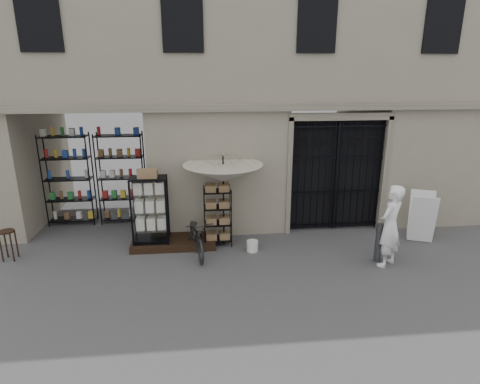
{
  "coord_description": "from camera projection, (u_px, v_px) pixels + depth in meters",
  "views": [
    {
      "loc": [
        -1.71,
        -7.51,
        4.13
      ],
      "look_at": [
        -0.8,
        1.4,
        1.35
      ],
      "focal_mm": 30.0,
      "sensor_mm": 36.0,
      "label": 1
    }
  ],
  "objects": [
    {
      "name": "display_cabinet",
      "position": [
        150.0,
        213.0,
        9.41
      ],
      "size": [
        0.9,
        0.69,
        1.72
      ],
      "rotation": [
        0.0,
        0.0,
        0.29
      ],
      "color": "black",
      "rests_on": "step_platform"
    },
    {
      "name": "step_platform",
      "position": [
        174.0,
        242.0,
        9.75
      ],
      "size": [
        2.0,
        0.9,
        0.15
      ],
      "primitive_type": "cube",
      "color": "black",
      "rests_on": "ground"
    },
    {
      "name": "main_building",
      "position": [
        259.0,
        54.0,
        10.99
      ],
      "size": [
        14.0,
        4.0,
        9.0
      ],
      "primitive_type": "cube",
      "color": "gray",
      "rests_on": "ground"
    },
    {
      "name": "shop_recess",
      "position": [
        92.0,
        175.0,
        10.31
      ],
      "size": [
        3.0,
        1.7,
        3.0
      ],
      "primitive_type": "cube",
      "color": "black",
      "rests_on": "ground"
    },
    {
      "name": "iron_gate",
      "position": [
        334.0,
        174.0,
        10.42
      ],
      "size": [
        2.5,
        0.21,
        3.0
      ],
      "color": "black",
      "rests_on": "ground"
    },
    {
      "name": "market_umbrella",
      "position": [
        223.0,
        168.0,
        9.29
      ],
      "size": [
        1.93,
        1.96,
        2.65
      ],
      "rotation": [
        0.0,
        0.0,
        -0.21
      ],
      "color": "black",
      "rests_on": "ground"
    },
    {
      "name": "ground",
      "position": [
        284.0,
        271.0,
        8.53
      ],
      "size": [
        80.0,
        80.0,
        0.0
      ],
      "primitive_type": "plane",
      "color": "#27272A",
      "rests_on": "ground"
    },
    {
      "name": "white_bucket",
      "position": [
        252.0,
        246.0,
        9.42
      ],
      "size": [
        0.33,
        0.33,
        0.25
      ],
      "primitive_type": "cylinder",
      "rotation": [
        0.0,
        0.0,
        -0.28
      ],
      "color": "silver",
      "rests_on": "ground"
    },
    {
      "name": "easel_sign",
      "position": [
        422.0,
        217.0,
        9.83
      ],
      "size": [
        0.79,
        0.84,
        1.22
      ],
      "rotation": [
        0.0,
        0.0,
        -0.41
      ],
      "color": "silver",
      "rests_on": "ground"
    },
    {
      "name": "shop_shelving",
      "position": [
        95.0,
        179.0,
        10.85
      ],
      "size": [
        2.7,
        0.5,
        2.5
      ],
      "primitive_type": "cube",
      "color": "black",
      "rests_on": "ground"
    },
    {
      "name": "shopkeeper",
      "position": [
        385.0,
        265.0,
        8.79
      ],
      "size": [
        1.64,
        1.85,
        0.44
      ],
      "primitive_type": "imported",
      "rotation": [
        0.0,
        0.0,
        3.8
      ],
      "color": "white",
      "rests_on": "ground"
    },
    {
      "name": "bicycle",
      "position": [
        197.0,
        253.0,
        9.35
      ],
      "size": [
        0.73,
        0.98,
        1.7
      ],
      "primitive_type": "imported",
      "rotation": [
        0.0,
        0.0,
        0.17
      ],
      "color": "black",
      "rests_on": "ground"
    },
    {
      "name": "wooden_stool",
      "position": [
        9.0,
        244.0,
        8.94
      ],
      "size": [
        0.4,
        0.4,
        0.69
      ],
      "rotation": [
        0.0,
        0.0,
        0.26
      ],
      "color": "black",
      "rests_on": "ground"
    },
    {
      "name": "wire_rack",
      "position": [
        218.0,
        217.0,
        9.63
      ],
      "size": [
        0.73,
        0.61,
        1.44
      ],
      "rotation": [
        0.0,
        0.0,
        -0.28
      ],
      "color": "black",
      "rests_on": "ground"
    },
    {
      "name": "steel_bollard",
      "position": [
        379.0,
        243.0,
        8.84
      ],
      "size": [
        0.21,
        0.21,
        0.88
      ],
      "primitive_type": "cylinder",
      "rotation": [
        0.0,
        0.0,
        0.42
      ],
      "color": "#4A4D52",
      "rests_on": "ground"
    }
  ]
}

